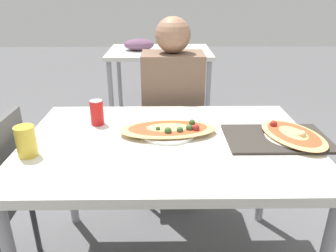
# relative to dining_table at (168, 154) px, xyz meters

# --- Properties ---
(dining_table) EXTENTS (1.30, 0.89, 0.77)m
(dining_table) POSITION_rel_dining_table_xyz_m (0.00, 0.00, 0.00)
(dining_table) COLOR silver
(dining_table) RESTS_ON ground_plane
(chair_far_seated) EXTENTS (0.40, 0.40, 0.88)m
(chair_far_seated) POSITION_rel_dining_table_xyz_m (0.04, 0.77, -0.19)
(chair_far_seated) COLOR #4C4C4C
(chair_far_seated) RESTS_ON ground_plane
(person_seated) EXTENTS (0.38, 0.28, 1.25)m
(person_seated) POSITION_rel_dining_table_xyz_m (0.04, 0.66, 0.04)
(person_seated) COLOR #2D2D38
(person_seated) RESTS_ON ground_plane
(pizza_main) EXTENTS (0.47, 0.26, 0.06)m
(pizza_main) POSITION_rel_dining_table_xyz_m (0.00, 0.07, 0.09)
(pizza_main) COLOR white
(pizza_main) RESTS_ON dining_table
(soda_can) EXTENTS (0.07, 0.07, 0.12)m
(soda_can) POSITION_rel_dining_table_xyz_m (-0.35, 0.19, 0.13)
(soda_can) COLOR red
(soda_can) RESTS_ON dining_table
(drink_glass) EXTENTS (0.08, 0.08, 0.13)m
(drink_glass) POSITION_rel_dining_table_xyz_m (-0.57, -0.14, 0.14)
(drink_glass) COLOR gold
(drink_glass) RESTS_ON dining_table
(serving_tray) EXTENTS (0.46, 0.30, 0.01)m
(serving_tray) POSITION_rel_dining_table_xyz_m (0.49, -0.00, 0.08)
(serving_tray) COLOR #332D28
(serving_tray) RESTS_ON dining_table
(pizza_second) EXTENTS (0.33, 0.41, 0.06)m
(pizza_second) POSITION_rel_dining_table_xyz_m (0.56, -0.00, 0.09)
(pizza_second) COLOR white
(pizza_second) RESTS_ON dining_table
(background_table) EXTENTS (1.10, 0.80, 0.89)m
(background_table) POSITION_rel_dining_table_xyz_m (-0.10, 2.24, 0.01)
(background_table) COLOR silver
(background_table) RESTS_ON ground_plane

